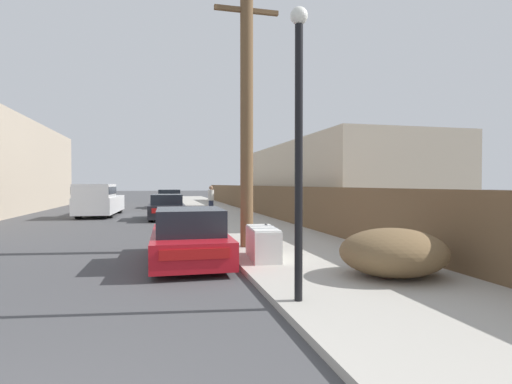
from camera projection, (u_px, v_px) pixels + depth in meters
sidewalk_curb at (218, 212)px, 26.01m from camera, size 4.20×63.00×0.12m
discarded_fridge at (263, 243)px, 9.30m from camera, size 0.74×1.65×0.76m
parked_sports_car_red at (189, 238)px, 9.47m from camera, size 1.78×4.16×1.29m
car_parked_mid at (167, 208)px, 20.97m from camera, size 1.87×4.15×1.32m
car_parked_far at (169, 199)px, 31.40m from camera, size 1.98×4.60×1.42m
pickup_truck at (99, 200)px, 22.77m from camera, size 2.19×5.97×1.85m
utility_pole at (247, 113)px, 11.04m from camera, size 1.80×0.36×7.25m
street_lamp at (299, 130)px, 5.90m from camera, size 0.26×0.26×4.35m
brush_pile at (393, 252)px, 7.53m from camera, size 2.04×1.85×0.90m
wooden_fence at (256, 199)px, 24.12m from camera, size 0.08×41.76×1.63m
building_right_house at (320, 181)px, 24.07m from camera, size 6.00×18.50×4.05m
pedestrian at (211, 200)px, 23.17m from camera, size 0.34×0.34×1.64m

